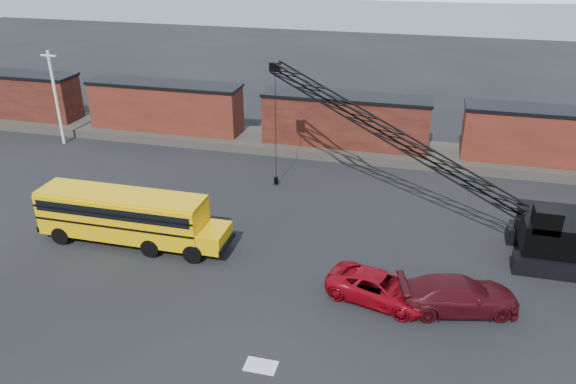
% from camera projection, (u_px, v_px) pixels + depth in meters
% --- Properties ---
extents(ground, '(160.00, 160.00, 0.00)m').
position_uv_depth(ground, '(274.00, 309.00, 27.83)').
color(ground, black).
rests_on(ground, ground).
extents(gravel_berm, '(120.00, 5.00, 0.70)m').
position_uv_depth(gravel_berm, '(344.00, 148.00, 46.92)').
color(gravel_berm, '#49423B').
rests_on(gravel_berm, ground).
extents(boxcar_west_far, '(13.70, 3.10, 4.17)m').
position_uv_depth(boxcar_west_far, '(10.00, 94.00, 52.97)').
color(boxcar_west_far, '#582518').
rests_on(boxcar_west_far, gravel_berm).
extents(boxcar_west_near, '(13.70, 3.10, 4.17)m').
position_uv_depth(boxcar_west_near, '(166.00, 106.00, 49.43)').
color(boxcar_west_near, '#461F14').
rests_on(boxcar_west_near, gravel_berm).
extents(boxcar_mid, '(13.70, 3.10, 4.17)m').
position_uv_depth(boxcar_mid, '(346.00, 120.00, 45.88)').
color(boxcar_mid, '#582518').
rests_on(boxcar_mid, gravel_berm).
extents(boxcar_east_near, '(13.70, 3.10, 4.17)m').
position_uv_depth(boxcar_east_near, '(556.00, 137.00, 42.34)').
color(boxcar_east_near, '#461F14').
rests_on(boxcar_east_near, gravel_berm).
extents(utility_pole, '(1.40, 0.24, 8.00)m').
position_uv_depth(utility_pole, '(56.00, 97.00, 47.10)').
color(utility_pole, silver).
rests_on(utility_pole, ground).
extents(snow_patch, '(1.40, 0.90, 0.02)m').
position_uv_depth(snow_patch, '(261.00, 366.00, 24.22)').
color(snow_patch, silver).
rests_on(snow_patch, ground).
extents(school_bus, '(11.65, 2.65, 3.19)m').
position_uv_depth(school_bus, '(128.00, 216.00, 32.89)').
color(school_bus, '#F1B105').
rests_on(school_bus, ground).
extents(red_pickup, '(5.78, 3.73, 1.48)m').
position_uv_depth(red_pickup, '(379.00, 288.00, 28.18)').
color(red_pickup, maroon).
rests_on(red_pickup, ground).
extents(maroon_suv, '(6.32, 3.81, 1.71)m').
position_uv_depth(maroon_suv, '(458.00, 295.00, 27.44)').
color(maroon_suv, '#440C12').
rests_on(maroon_suv, ground).
extents(crawler_crane, '(21.52, 8.61, 9.18)m').
position_uv_depth(crawler_crane, '(399.00, 139.00, 34.16)').
color(crawler_crane, black).
rests_on(crawler_crane, ground).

